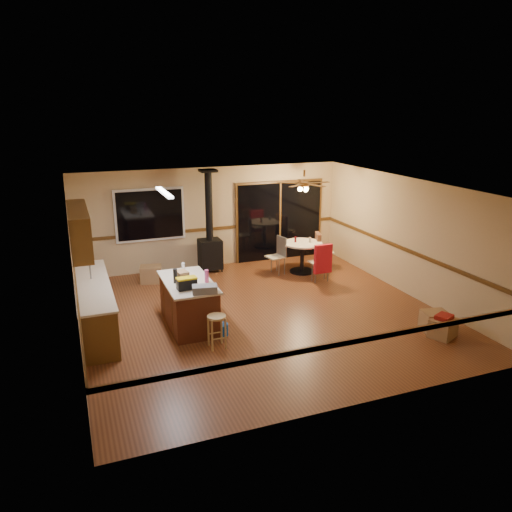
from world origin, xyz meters
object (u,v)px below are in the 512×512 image
chair_left (279,251)px  box_corner_a (443,328)px  toolbox_grey (205,289)px  blue_bucket (221,330)px  chair_near (323,259)px  box_under_window (151,274)px  dining_table (302,252)px  chair_right (319,246)px  kitchen_island (189,303)px  box_corner_b (435,321)px  wood_stove (210,244)px  toolbox_black (187,284)px  bar_stool (217,332)px

chair_left → box_corner_a: 4.65m
box_corner_a → toolbox_grey: bearing=160.3°
blue_bucket → chair_near: size_ratio=0.38×
blue_bucket → box_under_window: box_under_window is taller
dining_table → chair_right: size_ratio=1.42×
kitchen_island → box_corner_b: (4.27, -1.90, -0.27)m
wood_stove → dining_table: wood_stove is taller
blue_bucket → chair_near: chair_near is taller
chair_left → chair_right: size_ratio=0.74×
wood_stove → blue_bucket: 3.86m
toolbox_grey → wood_stove: bearing=72.8°
toolbox_grey → toolbox_black: toolbox_black is taller
box_under_window → wood_stove: bearing=11.3°
box_under_window → box_corner_a: 6.66m
bar_stool → toolbox_black: bearing=116.9°
toolbox_black → chair_near: toolbox_black is taller
dining_table → box_corner_a: (0.77, -4.30, -0.36)m
toolbox_grey → blue_bucket: 0.91m
wood_stove → toolbox_black: size_ratio=7.19×
chair_left → chair_near: size_ratio=0.74×
dining_table → chair_left: size_ratio=1.94×
box_under_window → kitchen_island: bearing=-84.3°
toolbox_grey → box_corner_b: size_ratio=0.95×
toolbox_black → box_corner_b: size_ratio=0.76×
bar_stool → dining_table: dining_table is taller
toolbox_black → box_corner_b: 4.70m
toolbox_grey → blue_bucket: (0.30, 0.05, -0.86)m
bar_stool → chair_right: size_ratio=0.86×
kitchen_island → box_corner_a: kitchen_island is taller
wood_stove → chair_right: wood_stove is taller
toolbox_grey → bar_stool: 0.78m
bar_stool → blue_bucket: bar_stool is taller
chair_near → chair_right: (0.43, 0.99, 0.00)m
chair_near → box_corner_b: chair_near is taller
kitchen_island → chair_near: chair_near is taller
bar_stool → box_under_window: bearing=97.5°
toolbox_black → bar_stool: size_ratio=0.58×
dining_table → chair_right: chair_right is taller
box_under_window → box_corner_a: box_under_window is taller
chair_near → box_corner_a: bearing=-78.9°
bar_stool → blue_bucket: 0.52m
dining_table → box_under_window: (-3.73, 0.61, -0.34)m
chair_left → blue_bucket: bearing=-129.8°
wood_stove → bar_stool: size_ratio=4.19×
toolbox_grey → box_under_window: size_ratio=0.88×
kitchen_island → chair_near: bearing=19.2°
chair_right → chair_near: bearing=-113.2°
toolbox_black → dining_table: size_ratio=0.35×
kitchen_island → chair_left: bearing=38.1°
box_corner_b → blue_bucket: bearing=162.0°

